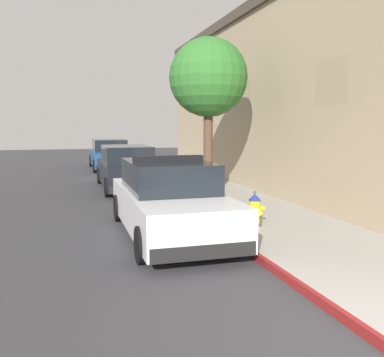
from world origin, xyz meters
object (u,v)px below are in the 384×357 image
at_px(parked_car_dark_far, 110,155).
at_px(street_tree, 208,79).
at_px(police_cruiser, 169,200).
at_px(parked_car_silver_ahead, 127,168).
at_px(fire_hydrant, 255,210).

bearing_deg(parked_car_dark_far, street_tree, -79.91).
relative_size(police_cruiser, parked_car_silver_ahead, 1.00).
xyz_separation_m(parked_car_silver_ahead, fire_hydrant, (1.78, -7.26, -0.26)).
relative_size(police_cruiser, parked_car_dark_far, 1.00).
bearing_deg(parked_car_dark_far, parked_car_silver_ahead, -90.54).
relative_size(parked_car_silver_ahead, street_tree, 1.02).
xyz_separation_m(police_cruiser, street_tree, (2.06, 3.65, 2.94)).
bearing_deg(police_cruiser, parked_car_silver_ahead, 89.46).
xyz_separation_m(parked_car_dark_far, street_tree, (1.93, -10.83, 2.94)).
xyz_separation_m(police_cruiser, fire_hydrant, (1.85, -0.25, -0.26)).
bearing_deg(street_tree, police_cruiser, -119.50).
relative_size(fire_hydrant, street_tree, 0.16).
bearing_deg(parked_car_silver_ahead, street_tree, -59.30).
bearing_deg(fire_hydrant, street_tree, 86.86).
height_order(police_cruiser, fire_hydrant, police_cruiser).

